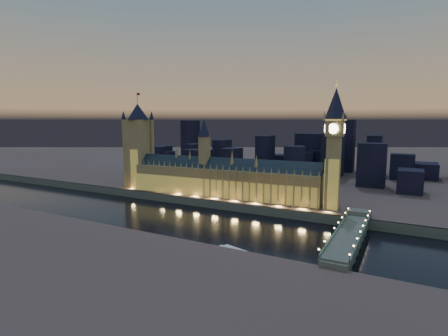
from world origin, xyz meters
The scene contains 9 objects.
ground_plane centered at (0.00, 0.00, 0.00)m, with size 2000.00×2000.00×0.00m, color black.
north_bank centered at (0.00, 520.00, 4.00)m, with size 2000.00×960.00×8.00m, color #4D3631.
embankment_wall centered at (0.00, 41.00, 4.00)m, with size 2000.00×2.50×8.00m, color #475851.
palace_of_westminster centered at (-2.54, 61.74, 26.37)m, with size 202.00×29.42×78.00m.
victoria_tower centered at (-110.00, 61.91, 60.96)m, with size 31.68×31.68×107.35m.
elizabeth_tower centered at (108.00, 61.92, 69.35)m, with size 18.00×18.00×110.00m.
westminster_bridge centered at (133.10, -3.46, 6.00)m, with size 16.94×113.00×15.90m.
river_boat centered at (73.10, -56.71, 1.56)m, with size 40.05×19.52×4.50m.
city_backdrop centered at (32.59, 247.50, 30.86)m, with size 476.70×215.63×77.39m.
Camera 1 is at (165.30, -244.96, 84.63)m, focal length 28.00 mm.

